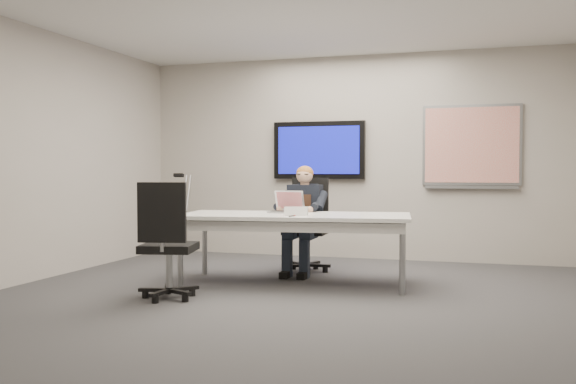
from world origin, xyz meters
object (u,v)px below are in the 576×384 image
(office_chair_far, at_px, (307,242))
(laptop, at_px, (287,207))
(conference_table, at_px, (295,222))
(seated_person, at_px, (301,231))
(office_chair_near, at_px, (168,263))

(office_chair_far, xyz_separation_m, laptop, (-0.05, -0.65, 0.46))
(conference_table, distance_m, seated_person, 0.65)
(office_chair_far, bearing_deg, office_chair_near, -114.12)
(conference_table, height_order, laptop, laptop)
(office_chair_far, bearing_deg, conference_table, -85.50)
(conference_table, distance_m, laptop, 0.31)
(office_chair_near, xyz_separation_m, laptop, (0.75, 1.38, 0.46))
(conference_table, xyz_separation_m, seated_person, (-0.11, 0.62, -0.15))
(office_chair_near, relative_size, seated_person, 0.87)
(office_chair_near, bearing_deg, conference_table, -140.57)
(office_chair_near, xyz_separation_m, seated_person, (0.80, 1.78, 0.17))
(office_chair_far, relative_size, laptop, 3.14)
(laptop, bearing_deg, conference_table, -50.60)
(office_chair_far, bearing_deg, seated_person, -92.13)
(seated_person, bearing_deg, office_chair_far, 89.73)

